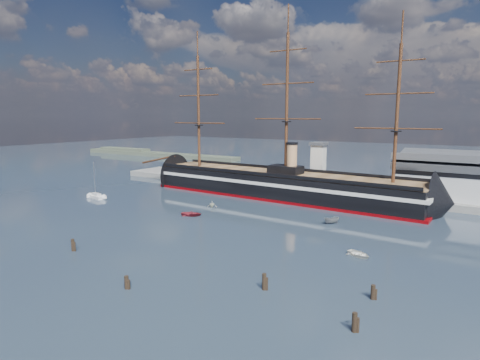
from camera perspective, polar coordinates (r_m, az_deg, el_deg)
The scene contains 15 objects.
ground at distance 108.41m, azimuth 2.97°, elevation -4.50°, with size 600.00×600.00×0.00m, color #263245.
quay at distance 136.81m, azimuth 14.13°, elevation -1.91°, with size 180.00×18.00×2.00m, color slate.
quay_tower at distance 134.87m, azimuth 11.07°, elevation 2.24°, with size 5.00×5.00×15.00m.
shoreline at distance 268.25m, azimuth -13.11°, elevation 3.73°, with size 120.00×10.00×4.00m.
warship at distance 127.77m, azimuth 4.96°, elevation -0.59°, with size 113.23×20.31×53.94m.
sailboat at distance 133.03m, azimuth -19.74°, elevation -2.16°, with size 7.51×3.74×11.55m.
motorboat_b at distance 104.54m, azimuth -6.91°, elevation -5.07°, with size 3.34×1.34×1.56m, color #A02836.
motorboat_c at distance 98.72m, azimuth 12.88°, elevation -6.09°, with size 4.87×1.79×1.95m, color slate.
motorboat_d at distance 113.69m, azimuth -4.00°, elevation -3.87°, with size 5.14×2.23×1.88m, color #E7E8C9.
motorboat_e at distance 77.90m, azimuth 16.54°, elevation -10.39°, with size 2.95×1.18×1.38m, color white.
piling_near_left at distance 83.96m, azimuth -22.63°, elevation -9.29°, with size 0.64×0.64×3.07m, color black.
piling_near_mid at distance 64.16m, azimuth -15.80°, elevation -14.67°, with size 0.64×0.64×2.74m, color black.
piling_near_right at distance 61.73m, azimuth 3.45°, elevation -15.30°, with size 0.64×0.64×3.23m, color black.
piling_far_right at distance 61.67m, azimuth 18.34°, elevation -15.80°, with size 0.64×0.64×2.82m, color black.
piling_extra at distance 52.96m, azimuth 15.91°, elevation -20.05°, with size 0.64×0.64×3.14m, color black.
Camera 1 is at (51.86, -51.72, 25.50)m, focal length 30.00 mm.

